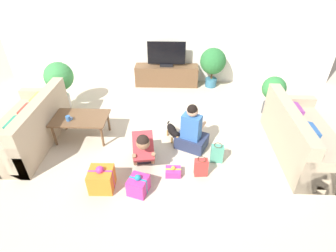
% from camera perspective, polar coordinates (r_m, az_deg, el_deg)
% --- Properties ---
extents(ground_plane, '(16.00, 16.00, 0.00)m').
position_cam_1_polar(ground_plane, '(4.93, -1.25, -3.01)').
color(ground_plane, beige).
extents(wall_back, '(8.40, 0.06, 2.60)m').
position_cam_1_polar(wall_back, '(6.75, -0.10, 20.01)').
color(wall_back, white).
rests_on(wall_back, ground_plane).
extents(sofa_left, '(0.90, 1.92, 0.86)m').
position_cam_1_polar(sofa_left, '(5.33, -28.07, -0.39)').
color(sofa_left, tan).
rests_on(sofa_left, ground_plane).
extents(sofa_right, '(0.90, 1.92, 0.86)m').
position_cam_1_polar(sofa_right, '(5.01, 27.08, -2.42)').
color(sofa_right, tan).
rests_on(sofa_right, ground_plane).
extents(coffee_table, '(0.99, 0.62, 0.45)m').
position_cam_1_polar(coffee_table, '(5.03, -18.52, 1.34)').
color(coffee_table, brown).
rests_on(coffee_table, ground_plane).
extents(tv_console, '(1.59, 0.39, 0.51)m').
position_cam_1_polar(tv_console, '(6.84, -0.32, 10.96)').
color(tv_console, brown).
rests_on(tv_console, ground_plane).
extents(tv, '(0.93, 0.20, 0.61)m').
position_cam_1_polar(tv, '(6.65, -0.34, 15.11)').
color(tv, black).
rests_on(tv, tv_console).
extents(potted_plant_corner_right, '(0.48, 0.48, 0.84)m').
position_cam_1_polar(potted_plant_corner_right, '(5.88, 21.93, 7.01)').
color(potted_plant_corner_right, '#4C4C51').
rests_on(potted_plant_corner_right, ground_plane).
extents(potted_plant_corner_left, '(0.61, 0.61, 1.03)m').
position_cam_1_polar(potted_plant_corner_left, '(6.10, -22.59, 9.57)').
color(potted_plant_corner_left, beige).
rests_on(potted_plant_corner_left, ground_plane).
extents(potted_plant_back_right, '(0.63, 0.63, 0.99)m').
position_cam_1_polar(potted_plant_back_right, '(6.70, 9.74, 13.44)').
color(potted_plant_back_right, '#336B84').
rests_on(potted_plant_back_right, ground_plane).
extents(person_kneeling, '(0.43, 0.79, 0.77)m').
position_cam_1_polar(person_kneeling, '(4.24, -5.43, -4.65)').
color(person_kneeling, '#23232D').
rests_on(person_kneeling, ground_plane).
extents(person_sitting, '(0.64, 0.60, 0.90)m').
position_cam_1_polar(person_sitting, '(4.59, 5.17, -1.44)').
color(person_sitting, '#283351').
rests_on(person_sitting, ground_plane).
extents(dog, '(0.28, 0.54, 0.31)m').
position_cam_1_polar(dog, '(4.80, 1.07, -1.18)').
color(dog, black).
rests_on(dog, ground_plane).
extents(gift_box_a, '(0.34, 0.35, 0.34)m').
position_cam_1_polar(gift_box_a, '(3.93, -6.47, -12.64)').
color(gift_box_a, '#CC3389').
rests_on(gift_box_a, ground_plane).
extents(gift_box_b, '(0.36, 0.35, 0.43)m').
position_cam_1_polar(gift_box_b, '(4.06, -14.25, -11.14)').
color(gift_box_b, orange).
rests_on(gift_box_b, ground_plane).
extents(gift_box_c, '(0.24, 0.19, 0.17)m').
position_cam_1_polar(gift_box_c, '(4.21, 1.13, -9.92)').
color(gift_box_c, '#CC3389').
rests_on(gift_box_c, ground_plane).
extents(gift_bag_a, '(0.21, 0.14, 0.33)m').
position_cam_1_polar(gift_bag_a, '(4.17, 7.20, -8.90)').
color(gift_bag_a, red).
rests_on(gift_bag_a, ground_plane).
extents(gift_bag_b, '(0.22, 0.15, 0.34)m').
position_cam_1_polar(gift_bag_b, '(4.45, 10.61, -5.90)').
color(gift_bag_b, '#4CA384').
rests_on(gift_bag_b, ground_plane).
extents(mug, '(0.12, 0.08, 0.09)m').
position_cam_1_polar(mug, '(4.95, -20.88, 1.57)').
color(mug, '#386BAD').
rests_on(mug, coffee_table).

